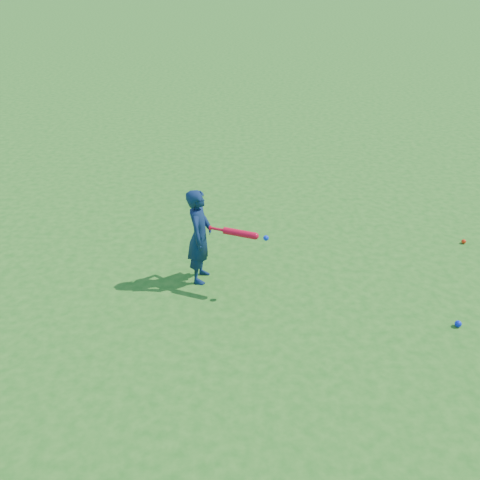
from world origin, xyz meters
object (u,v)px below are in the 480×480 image
at_px(child, 200,236).
at_px(bat_swing, 242,234).
at_px(ground_ball_red, 464,241).
at_px(ground_ball_blue, 458,324).

bearing_deg(child, bat_swing, -106.80).
distance_m(ground_ball_red, bat_swing, 3.26).
bearing_deg(ground_ball_blue, child, 162.11).
bearing_deg(bat_swing, ground_ball_red, 41.58).
bearing_deg(ground_ball_red, child, -165.17).
xyz_separation_m(ground_ball_blue, bat_swing, (-2.27, 0.66, 0.70)).
relative_size(ground_ball_blue, bat_swing, 0.11).
bearing_deg(ground_ball_red, ground_ball_blue, -111.01).
bearing_deg(bat_swing, ground_ball_blue, 4.20).
xyz_separation_m(ground_ball_red, bat_swing, (-2.97, -1.15, 0.71)).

